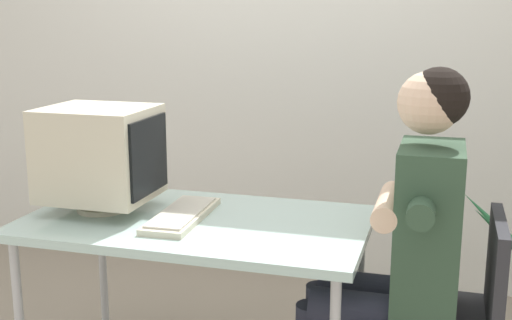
# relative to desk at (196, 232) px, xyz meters

# --- Properties ---
(wall_back) EXTENTS (8.00, 0.10, 3.00)m
(wall_back) POSITION_rel_desk_xyz_m (0.30, 1.40, 0.81)
(wall_back) COLOR silver
(wall_back) RESTS_ON ground_plane
(desk) EXTENTS (1.33, 0.76, 0.75)m
(desk) POSITION_rel_desk_xyz_m (0.00, 0.00, 0.00)
(desk) COLOR #B7B7BC
(desk) RESTS_ON ground_plane
(crt_monitor) EXTENTS (0.43, 0.37, 0.42)m
(crt_monitor) POSITION_rel_desk_xyz_m (-0.40, -0.00, 0.29)
(crt_monitor) COLOR beige
(crt_monitor) RESTS_ON desk
(keyboard) EXTENTS (0.19, 0.48, 0.03)m
(keyboard) POSITION_rel_desk_xyz_m (-0.05, -0.01, 0.07)
(keyboard) COLOR beige
(keyboard) RESTS_ON desk
(office_chair) EXTENTS (0.48, 0.48, 0.84)m
(office_chair) POSITION_rel_desk_xyz_m (0.96, 0.01, -0.21)
(office_chair) COLOR #4C4C51
(office_chair) RESTS_ON ground_plane
(person_seated) EXTENTS (0.69, 0.57, 1.36)m
(person_seated) POSITION_rel_desk_xyz_m (0.78, 0.01, 0.05)
(person_seated) COLOR #334C38
(person_seated) RESTS_ON ground_plane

